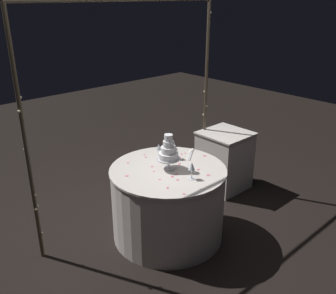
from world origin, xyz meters
TOP-DOWN VIEW (x-y plane):
  - ground_plane at (0.00, 0.00)m, footprint 12.00×12.00m
  - decorative_arch at (-0.00, 0.54)m, footprint 2.25×0.06m
  - main_table at (0.00, 0.00)m, footprint 1.11×1.11m
  - side_table at (1.20, 0.28)m, footprint 0.55×0.55m
  - tiered_cake at (0.01, 0.00)m, footprint 0.22×0.22m
  - wine_glass_0 at (0.21, 0.13)m, footprint 0.06×0.06m
  - wine_glass_1 at (0.09, 0.23)m, footprint 0.06×0.06m
  - wine_glass_2 at (0.02, -0.29)m, footprint 0.06×0.06m
  - cake_knife at (0.41, 0.10)m, footprint 0.25×0.19m
  - rose_petal_0 at (-0.09, -0.23)m, footprint 0.04×0.03m
  - rose_petal_1 at (-0.08, 0.14)m, footprint 0.03×0.03m
  - rose_petal_2 at (-0.14, 0.04)m, footprint 0.03×0.03m
  - rose_petal_3 at (0.34, 0.16)m, footprint 0.03×0.04m
  - rose_petal_4 at (0.27, 0.12)m, footprint 0.03×0.04m
  - rose_petal_5 at (-0.20, -0.11)m, footprint 0.03×0.03m
  - rose_petal_6 at (0.16, 0.01)m, footprint 0.03×0.03m
  - rose_petal_7 at (-0.38, 0.14)m, footprint 0.04×0.04m
  - rose_petal_8 at (-0.08, -0.15)m, footprint 0.04×0.04m
  - rose_petal_9 at (-0.20, 0.36)m, footprint 0.03×0.03m
  - rose_petal_10 at (0.48, -0.03)m, footprint 0.04×0.04m
  - rose_petal_11 at (-0.01, -0.14)m, footprint 0.04×0.03m
  - rose_petal_12 at (0.18, -0.35)m, footprint 0.05×0.05m
  - rose_petal_13 at (-0.23, -0.44)m, footprint 0.03×0.04m
  - rose_petal_14 at (0.02, 0.35)m, footprint 0.03×0.03m
  - rose_petal_15 at (0.20, -0.21)m, footprint 0.04×0.04m
  - rose_petal_16 at (-0.25, -0.27)m, footprint 0.04×0.04m
  - rose_petal_17 at (0.38, 0.16)m, footprint 0.03×0.03m
  - rose_petal_18 at (0.04, 0.40)m, footprint 0.03×0.03m

SIDE VIEW (x-z plane):
  - ground_plane at x=0.00m, z-range 0.00..0.00m
  - side_table at x=1.20m, z-range 0.00..0.73m
  - main_table at x=0.00m, z-range 0.00..0.74m
  - rose_petal_0 at x=-0.09m, z-range 0.73..0.74m
  - rose_petal_1 at x=-0.08m, z-range 0.73..0.74m
  - rose_petal_2 at x=-0.14m, z-range 0.73..0.74m
  - rose_petal_3 at x=0.34m, z-range 0.73..0.74m
  - rose_petal_4 at x=0.27m, z-range 0.73..0.74m
  - rose_petal_5 at x=-0.20m, z-range 0.73..0.74m
  - rose_petal_6 at x=0.16m, z-range 0.73..0.74m
  - rose_petal_7 at x=-0.38m, z-range 0.73..0.74m
  - rose_petal_8 at x=-0.08m, z-range 0.73..0.74m
  - rose_petal_9 at x=-0.20m, z-range 0.73..0.74m
  - rose_petal_10 at x=0.48m, z-range 0.73..0.74m
  - rose_petal_11 at x=-0.01m, z-range 0.73..0.74m
  - rose_petal_12 at x=0.18m, z-range 0.73..0.74m
  - rose_petal_13 at x=-0.23m, z-range 0.73..0.74m
  - rose_petal_14 at x=0.02m, z-range 0.73..0.74m
  - rose_petal_15 at x=0.20m, z-range 0.73..0.74m
  - rose_petal_16 at x=-0.25m, z-range 0.73..0.74m
  - rose_petal_17 at x=0.38m, z-range 0.73..0.74m
  - rose_petal_18 at x=0.04m, z-range 0.73..0.74m
  - cake_knife at x=0.41m, z-range 0.73..0.74m
  - wine_glass_1 at x=0.09m, z-range 0.77..0.93m
  - wine_glass_2 at x=0.02m, z-range 0.77..0.94m
  - wine_glass_0 at x=0.21m, z-range 0.78..0.95m
  - tiered_cake at x=0.01m, z-range 0.74..1.08m
  - decorative_arch at x=0.00m, z-range 0.35..2.59m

